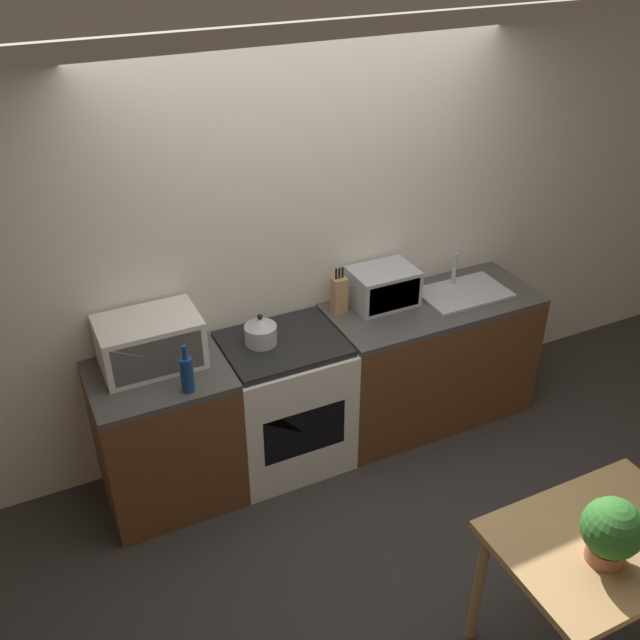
# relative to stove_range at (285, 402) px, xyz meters

# --- Properties ---
(ground_plane) EXTENTS (16.00, 16.00, 0.00)m
(ground_plane) POSITION_rel_stove_range_xyz_m (0.31, -0.82, -0.45)
(ground_plane) COLOR #33302D
(wall_back) EXTENTS (10.00, 0.06, 2.60)m
(wall_back) POSITION_rel_stove_range_xyz_m (0.31, 0.34, 0.85)
(wall_back) COLOR silver
(wall_back) RESTS_ON ground_plane
(counter_left_run) EXTENTS (0.77, 0.62, 0.90)m
(counter_left_run) POSITION_rel_stove_range_xyz_m (-0.75, 0.00, 0.00)
(counter_left_run) COLOR brown
(counter_left_run) RESTS_ON ground_plane
(counter_right_run) EXTENTS (1.40, 0.62, 0.90)m
(counter_right_run) POSITION_rel_stove_range_xyz_m (1.06, 0.00, 0.00)
(counter_right_run) COLOR brown
(counter_right_run) RESTS_ON ground_plane
(stove_range) EXTENTS (0.73, 0.62, 0.90)m
(stove_range) POSITION_rel_stove_range_xyz_m (0.00, 0.00, 0.00)
(stove_range) COLOR silver
(stove_range) RESTS_ON ground_plane
(kettle) EXTENTS (0.19, 0.19, 0.20)m
(kettle) POSITION_rel_stove_range_xyz_m (-0.12, 0.04, 0.54)
(kettle) COLOR #B7B7BC
(kettle) RESTS_ON stove_range
(microwave) EXTENTS (0.56, 0.37, 0.29)m
(microwave) POSITION_rel_stove_range_xyz_m (-0.75, 0.10, 0.60)
(microwave) COLOR silver
(microwave) RESTS_ON counter_left_run
(bottle) EXTENTS (0.07, 0.07, 0.28)m
(bottle) POSITION_rel_stove_range_xyz_m (-0.64, -0.22, 0.56)
(bottle) COLOR navy
(bottle) RESTS_ON counter_left_run
(knife_block) EXTENTS (0.09, 0.08, 0.30)m
(knife_block) POSITION_rel_stove_range_xyz_m (0.46, 0.17, 0.57)
(knife_block) COLOR tan
(knife_block) RESTS_ON counter_right_run
(toaster_oven) EXTENTS (0.41, 0.30, 0.24)m
(toaster_oven) POSITION_rel_stove_range_xyz_m (0.76, 0.14, 0.57)
(toaster_oven) COLOR #ADAFB5
(toaster_oven) RESTS_ON counter_right_run
(sink_basin) EXTENTS (0.57, 0.37, 0.24)m
(sink_basin) POSITION_rel_stove_range_xyz_m (1.30, 0.01, 0.47)
(sink_basin) COLOR #ADAFB5
(sink_basin) RESTS_ON counter_right_run
(dining_table) EXTENTS (0.94, 0.68, 0.78)m
(dining_table) POSITION_rel_stove_range_xyz_m (0.72, -1.88, 0.22)
(dining_table) COLOR tan
(dining_table) RESTS_ON ground_plane
(potted_plant) EXTENTS (0.26, 0.26, 0.31)m
(potted_plant) POSITION_rel_stove_range_xyz_m (0.64, -1.95, 0.50)
(potted_plant) COLOR #9E5B3D
(potted_plant) RESTS_ON dining_table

